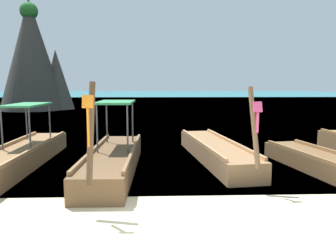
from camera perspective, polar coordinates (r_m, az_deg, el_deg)
name	(u,v)px	position (r m, az deg, el deg)	size (l,w,h in m)	color
ground	(177,236)	(5.69, 1.53, -18.81)	(120.00, 120.00, 0.00)	beige
sea_water	(158,97)	(67.10, -1.81, 5.15)	(120.00, 120.00, 0.00)	#147A89
longtail_boat_violet_ribbon	(19,156)	(10.87, -24.62, -4.80)	(1.26, 7.05, 2.66)	brown
longtail_boat_orange_ribbon	(114,159)	(9.51, -9.52, -5.80)	(1.30, 6.03, 2.56)	brown
longtail_boat_pink_ribbon	(215,151)	(10.90, 8.28, -4.42)	(1.80, 6.31, 2.46)	olive
longtail_boat_red_ribbon	(331,166)	(10.06, 26.76, -6.34)	(1.96, 5.91, 2.69)	brown
karst_rock	(35,58)	(35.19, -22.35, 11.05)	(6.97, 6.22, 10.88)	#383833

